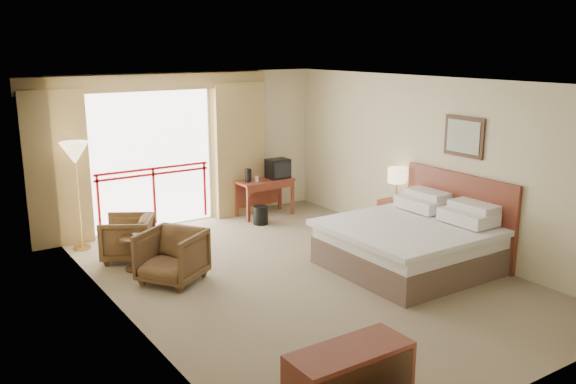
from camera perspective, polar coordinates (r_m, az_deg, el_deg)
floor at (r=8.65m, az=1.39°, el=-7.88°), size 7.00×7.00×0.00m
ceiling at (r=8.06m, az=1.50°, el=10.27°), size 7.00×7.00×0.00m
wall_back at (r=11.25m, az=-8.89°, el=4.15°), size 5.00×0.00×5.00m
wall_front at (r=5.86m, az=21.62°, el=-5.51°), size 5.00×0.00×5.00m
wall_left at (r=7.16m, az=-15.18°, el=-1.61°), size 0.00×7.00×7.00m
wall_right at (r=9.88m, az=13.41°, el=2.63°), size 0.00×7.00×7.00m
balcony_door at (r=10.95m, az=-12.61°, el=2.93°), size 2.40×0.00×2.40m
balcony_railing at (r=11.01m, az=-12.47°, el=0.93°), size 2.09×0.03×1.02m
curtain_left at (r=10.35m, az=-20.89°, el=2.03°), size 1.00×0.26×2.50m
curtain_right at (r=11.51m, az=-4.71°, el=3.98°), size 1.00×0.26×2.50m
valance at (r=10.69m, az=-12.79°, el=9.97°), size 4.40×0.22×0.28m
hvac_vent at (r=11.70m, az=-3.15°, el=9.59°), size 0.50×0.04×0.50m
bed at (r=9.01m, az=11.47°, el=-4.72°), size 2.13×2.06×0.97m
headboard at (r=9.62m, az=15.62°, el=-2.09°), size 0.06×2.10×1.30m
framed_art at (r=9.38m, az=16.13°, el=5.00°), size 0.04×0.72×0.60m
nightstand at (r=10.39m, az=10.18°, el=-2.52°), size 0.47×0.55×0.64m
table_lamp at (r=10.24m, az=10.16°, el=1.50°), size 0.30×0.30×0.54m
phone at (r=10.16m, az=10.65°, el=-0.84°), size 0.16×0.13×0.07m
desk at (r=11.54m, az=-2.32°, el=0.45°), size 1.06×0.51×0.69m
tv at (r=11.58m, az=-0.94°, el=2.20°), size 0.41×0.32×0.37m
coffee_maker at (r=11.27m, az=-3.74°, el=1.54°), size 0.15×0.15×0.25m
cup at (r=11.32m, az=-2.95°, el=1.21°), size 0.07×0.07×0.10m
wastebasket at (r=11.03m, az=-2.57°, el=-2.18°), size 0.27×0.27×0.33m
armchair_far at (r=9.62m, az=-14.65°, el=-6.09°), size 1.00×1.00×0.67m
armchair_near at (r=8.63m, az=-10.70°, el=-8.20°), size 1.09×1.09×0.73m
side_table at (r=9.05m, az=-14.07°, el=-5.03°), size 0.45×0.45×0.50m
book at (r=9.00m, az=-14.13°, el=-4.07°), size 0.19×0.24×0.02m
floor_lamp at (r=9.96m, az=-19.33°, el=3.08°), size 0.44×0.44×1.72m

